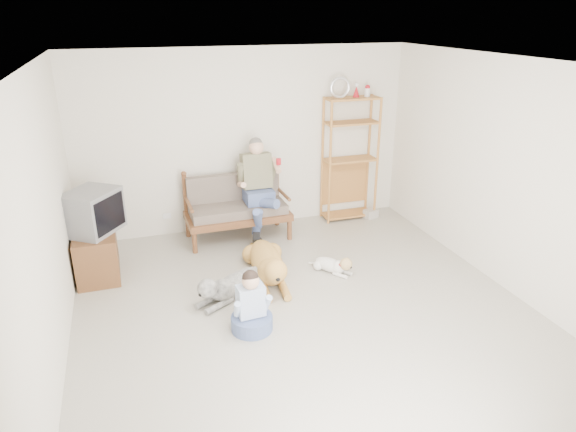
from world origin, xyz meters
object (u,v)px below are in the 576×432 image
object	(u,v)px
etagere	(350,158)
golden_retriever	(268,264)
loveseat	(237,206)
tv_stand	(96,253)

from	to	relation	value
etagere	golden_retriever	bearing A→B (deg)	-138.42
loveseat	golden_retriever	xyz separation A→B (m)	(0.08, -1.40, -0.29)
etagere	tv_stand	distance (m)	4.00
loveseat	tv_stand	world-z (taller)	loveseat
tv_stand	golden_retriever	xyz separation A→B (m)	(2.05, -0.78, -0.10)
loveseat	etagere	bearing A→B (deg)	4.79
tv_stand	loveseat	bearing A→B (deg)	16.87
tv_stand	golden_retriever	bearing A→B (deg)	-21.63
tv_stand	golden_retriever	world-z (taller)	tv_stand
golden_retriever	tv_stand	bearing A→B (deg)	164.43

